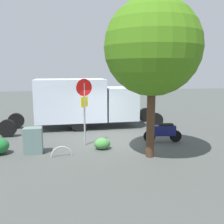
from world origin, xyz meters
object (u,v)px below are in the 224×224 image
box_truck_near (87,101)px  street_tree (153,48)px  utility_cabinet (33,141)px  bike_rack_hoop (62,156)px  stop_sign (84,101)px  motorcycle (163,131)px

box_truck_near → street_tree: 6.53m
utility_cabinet → bike_rack_hoop: bearing=152.3°
stop_sign → bike_rack_hoop: bearing=52.9°
motorcycle → utility_cabinet: size_ratio=1.67×
box_truck_near → utility_cabinet: bearing=-120.5°
street_tree → stop_sign: bearing=-39.9°
street_tree → box_truck_near: bearing=-70.7°
bike_rack_hoop → street_tree: bearing=169.4°
street_tree → utility_cabinet: size_ratio=5.61×
box_truck_near → bike_rack_hoop: box_truck_near is taller
motorcycle → utility_cabinet: (5.87, 0.60, 0.02)m
box_truck_near → motorcycle: 5.13m
stop_sign → street_tree: size_ratio=0.50×
box_truck_near → bike_rack_hoop: 5.45m
box_truck_near → bike_rack_hoop: (1.47, 5.01, -1.59)m
stop_sign → utility_cabinet: stop_sign is taller
street_tree → motorcycle: bearing=-125.1°
box_truck_near → utility_cabinet: box_truck_near is taller
motorcycle → street_tree: 4.32m
box_truck_near → stop_sign: (0.43, 3.63, 0.42)m
motorcycle → stop_sign: bearing=5.8°
motorcycle → street_tree: bearing=63.5°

